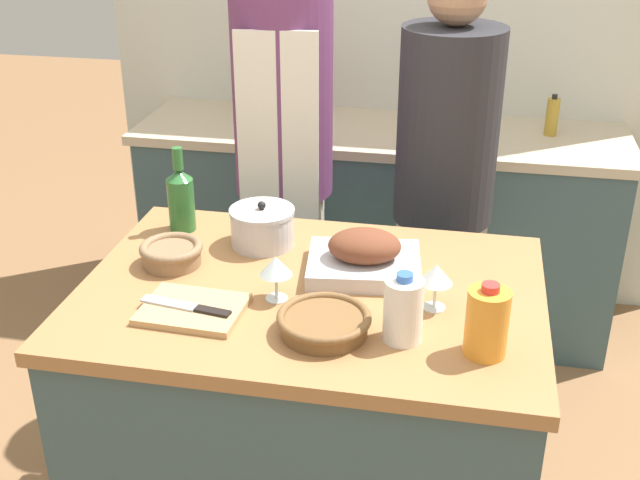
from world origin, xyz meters
TOP-DOWN VIEW (x-y plane):
  - kitchen_island at (0.00, 0.00)m, footprint 1.22×0.86m
  - back_counter at (0.00, 1.46)m, footprint 2.09×0.60m
  - back_wall at (0.00, 1.81)m, footprint 2.59×0.10m
  - roasting_pan at (0.13, 0.11)m, footprint 0.33×0.29m
  - wicker_basket at (0.08, -0.21)m, footprint 0.23×0.23m
  - cutting_board at (-0.26, -0.18)m, footprint 0.26×0.21m
  - stock_pot at (-0.19, 0.23)m, footprint 0.19×0.19m
  - mixing_bowl at (-0.41, 0.06)m, footprint 0.18×0.18m
  - juice_jug at (0.45, -0.22)m, footprint 0.10×0.10m
  - milk_jug at (0.26, -0.20)m, footprint 0.09×0.09m
  - wine_bottle_green at (-0.46, 0.29)m, footprint 0.08×0.08m
  - wine_glass_left at (-0.07, -0.07)m, footprint 0.08×0.08m
  - wine_glass_right at (0.33, -0.04)m, footprint 0.08×0.08m
  - knife_chef at (-0.27, -0.19)m, footprint 0.24×0.07m
  - stand_mixer at (-0.47, 1.54)m, footprint 0.18×0.14m
  - condiment_bottle_tall at (0.21, 1.47)m, footprint 0.05×0.05m
  - condiment_bottle_short at (0.71, 1.53)m, footprint 0.05×0.05m
  - person_cook_aproned at (-0.27, 0.83)m, footprint 0.35×0.37m
  - person_cook_guest at (0.30, 0.82)m, footprint 0.35×0.35m

SIDE VIEW (x-z plane):
  - back_counter at x=0.00m, z-range 0.00..0.91m
  - kitchen_island at x=0.00m, z-range 0.00..0.94m
  - person_cook_guest at x=0.30m, z-range 0.09..1.76m
  - cutting_board at x=-0.26m, z-range 0.94..0.95m
  - knife_chef at x=-0.27m, z-range 0.95..0.96m
  - wicker_basket at x=0.08m, z-range 0.94..0.99m
  - mixing_bowl at x=-0.41m, z-range 0.94..1.00m
  - roasting_pan at x=0.13m, z-range 0.92..1.05m
  - condiment_bottle_short at x=0.71m, z-range 0.90..1.07m
  - person_cook_aproned at x=-0.27m, z-range 0.10..1.88m
  - stock_pot at x=-0.19m, z-range 0.92..1.06m
  - condiment_bottle_tall at x=0.21m, z-range 0.90..1.12m
  - milk_jug at x=0.26m, z-range 0.93..1.10m
  - juice_jug at x=0.45m, z-range 0.93..1.11m
  - stand_mixer at x=-0.47m, z-range 0.88..1.17m
  - wine_glass_left at x=-0.07m, z-range 0.97..1.09m
  - wine_glass_right at x=0.33m, z-range 0.97..1.09m
  - wine_bottle_green at x=-0.46m, z-range 0.91..1.17m
  - back_wall at x=0.00m, z-range 0.00..2.55m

